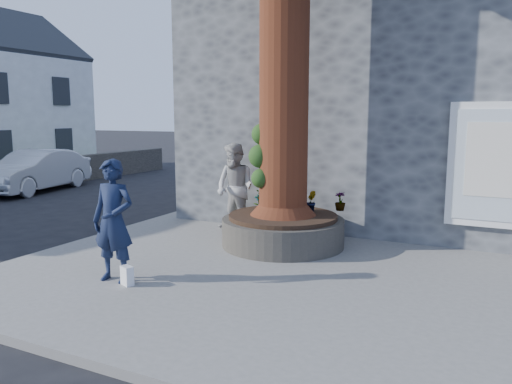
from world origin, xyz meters
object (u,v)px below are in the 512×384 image
at_px(planter, 283,230).
at_px(man, 113,221).
at_px(car_silver, 36,171).
at_px(woman, 235,188).

distance_m(planter, man, 3.36).
xyz_separation_m(planter, car_silver, (-10.56, 3.28, 0.29)).
bearing_deg(man, planter, 57.24).
height_order(planter, woman, woman).
distance_m(man, woman, 3.60).
bearing_deg(car_silver, man, -45.19).
relative_size(man, woman, 0.97).
height_order(woman, car_silver, woman).
xyz_separation_m(planter, woman, (-1.37, 0.62, 0.64)).
distance_m(woman, car_silver, 9.58).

